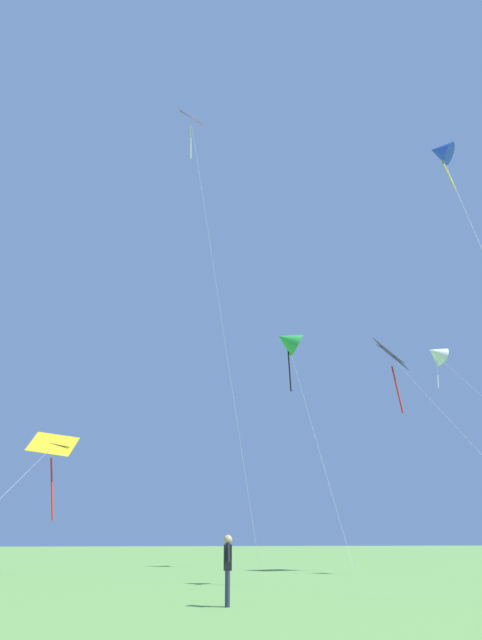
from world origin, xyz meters
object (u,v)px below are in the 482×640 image
Objects in this scene: person_with_spool at (228,563)px; kite_pink_low at (192,133)px; kite_yellow_diamond at (52,458)px; kite_white_distant at (436,354)px; kite_blue_delta at (441,152)px; kite_black_large at (394,366)px; kite_green_small at (288,341)px.

kite_pink_low is at bearing 82.83° from person_with_spool.
kite_pink_low reaches higher than kite_yellow_diamond.
kite_pink_low is 2.60× the size of kite_white_distant.
kite_yellow_diamond is at bearing -168.78° from kite_pink_low.
kite_white_distant is at bearing 61.60° from kite_blue_delta.
kite_black_large is (11.68, -3.92, -16.79)m from kite_pink_low.
kite_green_small is 8.42m from kite_black_large.
kite_black_large reaches higher than kite_white_distant.
kite_black_large is (-0.47, 3.43, 0.22)m from kite_white_distant.
kite_pink_low reaches higher than kite_green_small.
kite_green_small reaches higher than person_with_spool.
kite_green_small is at bearing 90.71° from kite_blue_delta.
kite_white_distant is at bearing -17.51° from kite_yellow_diamond.
kite_black_large reaches higher than kite_yellow_diamond.
kite_blue_delta is 19.36m from person_with_spool.
kite_pink_low is 18.17× the size of person_with_spool.
kite_green_small is at bearing 120.74° from kite_black_large.
kite_pink_low is 32.27m from person_with_spool.
kite_white_distant is (4.21, 7.78, -6.41)m from kite_blue_delta.
kite_pink_low is 15.79m from kite_green_small.
kite_blue_delta is (7.94, -15.14, -10.60)m from kite_pink_low.
kite_white_distant is (12.15, -7.36, -17.01)m from kite_pink_low.
kite_pink_low reaches higher than kite_black_large.
kite_pink_low is at bearing -160.48° from kite_green_small.
kite_green_small is 1.32× the size of kite_yellow_diamond.
kite_white_distant is 6.99× the size of person_with_spool.
kite_black_large reaches higher than person_with_spool.
kite_blue_delta is 18.11m from kite_green_small.
kite_yellow_diamond reaches higher than person_with_spool.
person_with_spool is (-13.91, -13.81, -10.08)m from kite_black_large.
kite_black_large is (18.53, -2.56, 5.66)m from kite_yellow_diamond.
kite_pink_low is at bearing 11.22° from kite_yellow_diamond.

